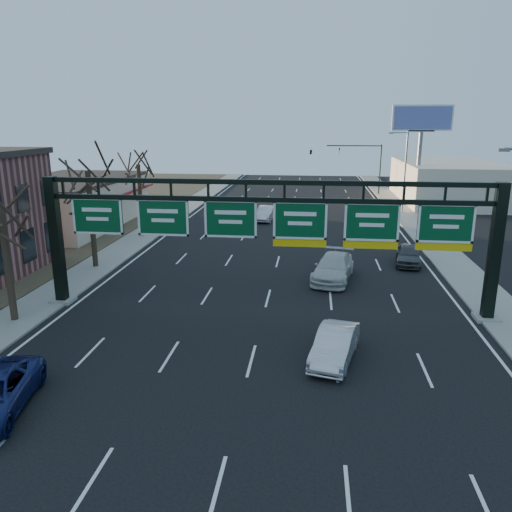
# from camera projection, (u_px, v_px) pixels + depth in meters

# --- Properties ---
(ground) EXTENTS (160.00, 160.00, 0.00)m
(ground) POSITION_uv_depth(u_px,v_px,m) (245.00, 384.00, 19.81)
(ground) COLOR black
(ground) RESTS_ON ground
(sidewalk_left) EXTENTS (3.00, 120.00, 0.12)m
(sidewalk_left) POSITION_uv_depth(u_px,v_px,m) (122.00, 249.00, 40.38)
(sidewalk_left) COLOR gray
(sidewalk_left) RESTS_ON ground
(sidewalk_right) EXTENTS (3.00, 120.00, 0.12)m
(sidewalk_right) POSITION_uv_depth(u_px,v_px,m) (449.00, 259.00, 37.57)
(sidewalk_right) COLOR gray
(sidewalk_right) RESTS_ON ground
(lane_markings) EXTENTS (21.60, 120.00, 0.01)m
(lane_markings) POSITION_uv_depth(u_px,v_px,m) (279.00, 255.00, 38.99)
(lane_markings) COLOR white
(lane_markings) RESTS_ON ground
(sign_gantry) EXTENTS (24.60, 1.20, 7.20)m
(sign_gantry) POSITION_uv_depth(u_px,v_px,m) (268.00, 228.00, 26.26)
(sign_gantry) COLOR black
(sign_gantry) RESTS_ON ground
(cream_strip) EXTENTS (10.90, 18.40, 4.70)m
(cream_strip) POSITION_uv_depth(u_px,v_px,m) (70.00, 202.00, 49.36)
(cream_strip) COLOR beige
(cream_strip) RESTS_ON ground
(building_right_distant) EXTENTS (12.00, 20.00, 5.00)m
(building_right_distant) POSITION_uv_depth(u_px,v_px,m) (449.00, 182.00, 64.92)
(building_right_distant) COLOR beige
(building_right_distant) RESTS_ON ground
(tree_mid) EXTENTS (3.60, 3.60, 9.24)m
(tree_mid) POSITION_uv_depth(u_px,v_px,m) (86.00, 156.00, 33.55)
(tree_mid) COLOR #2F271A
(tree_mid) RESTS_ON sidewalk_left
(tree_far) EXTENTS (3.60, 3.60, 8.86)m
(tree_far) POSITION_uv_depth(u_px,v_px,m) (137.00, 152.00, 43.24)
(tree_far) COLOR #2F271A
(tree_far) RESTS_ON sidewalk_left
(streetlight_far) EXTENTS (2.15, 0.22, 9.00)m
(streetlight_far) POSITION_uv_depth(u_px,v_px,m) (404.00, 168.00, 55.48)
(streetlight_far) COLOR slate
(streetlight_far) RESTS_ON sidewalk_right
(billboard_right) EXTENTS (7.00, 0.50, 12.00)m
(billboard_right) POSITION_uv_depth(u_px,v_px,m) (421.00, 130.00, 58.95)
(billboard_right) COLOR slate
(billboard_right) RESTS_ON ground
(traffic_signal_mast) EXTENTS (10.16, 0.54, 7.00)m
(traffic_signal_mast) POSITION_uv_depth(u_px,v_px,m) (337.00, 155.00, 70.51)
(traffic_signal_mast) COLOR black
(traffic_signal_mast) RESTS_ON ground
(car_silver_sedan) EXTENTS (2.46, 4.56, 1.43)m
(car_silver_sedan) POSITION_uv_depth(u_px,v_px,m) (335.00, 345.00, 21.60)
(car_silver_sedan) COLOR silver
(car_silver_sedan) RESTS_ON ground
(car_white_wagon) EXTENTS (3.31, 5.95, 1.63)m
(car_white_wagon) POSITION_uv_depth(u_px,v_px,m) (333.00, 268.00, 32.67)
(car_white_wagon) COLOR silver
(car_white_wagon) RESTS_ON ground
(car_grey_far) EXTENTS (2.35, 4.47, 1.45)m
(car_grey_far) POSITION_uv_depth(u_px,v_px,m) (408.00, 255.00, 36.22)
(car_grey_far) COLOR #424447
(car_grey_far) RESTS_ON ground
(car_silver_distant) EXTENTS (2.16, 4.70, 1.49)m
(car_silver_distant) POSITION_uv_depth(u_px,v_px,m) (266.00, 213.00, 52.39)
(car_silver_distant) COLOR silver
(car_silver_distant) RESTS_ON ground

